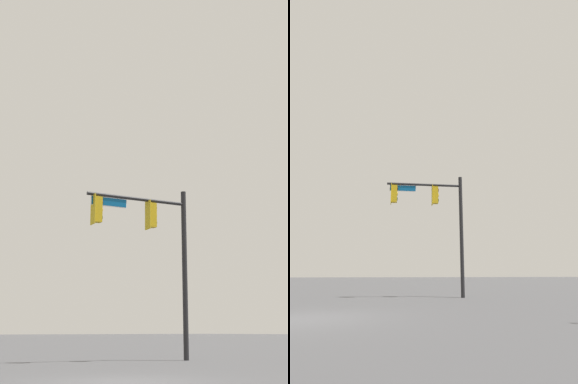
{
  "view_description": "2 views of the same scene",
  "coord_description": "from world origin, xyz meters",
  "views": [
    {
      "loc": [
        8.14,
        11.03,
        1.21
      ],
      "look_at": [
        -5.51,
        -6.08,
        6.93
      ],
      "focal_mm": 50.0,
      "sensor_mm": 36.0,
      "label": 1
    },
    {
      "loc": [
        -0.48,
        10.46,
        1.28
      ],
      "look_at": [
        -6.55,
        -6.89,
        6.41
      ],
      "focal_mm": 28.0,
      "sensor_mm": 36.0,
      "label": 2
    }
  ],
  "objects": [
    {
      "name": "ground_plane",
      "position": [
        0.0,
        0.0,
        0.0
      ],
      "size": [
        400.0,
        400.0,
        0.0
      ],
      "primitive_type": "plane",
      "color": "#474749"
    },
    {
      "name": "signal_pole_near",
      "position": [
        -6.78,
        -6.95,
        5.16
      ],
      "size": [
        4.75,
        1.32,
        7.5
      ],
      "color": "black",
      "rests_on": "ground_plane"
    }
  ]
}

